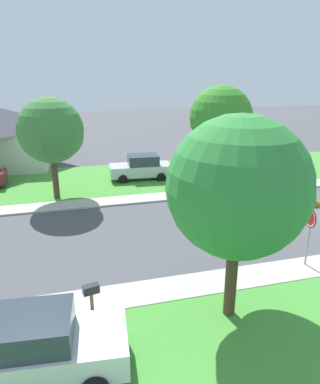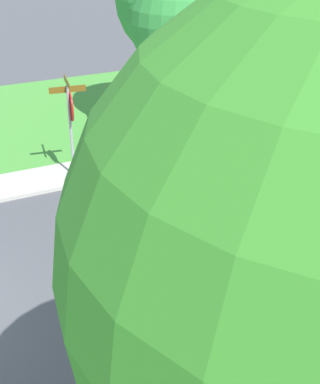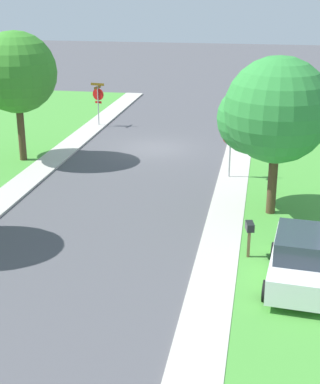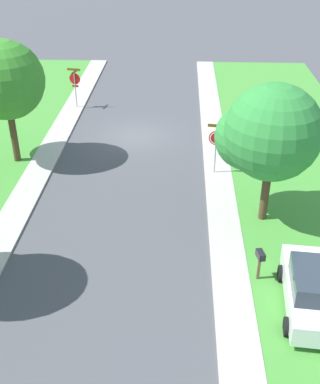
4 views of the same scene
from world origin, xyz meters
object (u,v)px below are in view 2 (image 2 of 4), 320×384
tree_corner_large (182,2)px  mailbox (301,90)px  stop_sign_far_corner (70,113)px  car_white_across_road (304,76)px

tree_corner_large → mailbox: (0.49, 4.27, -3.06)m
mailbox → tree_corner_large: bearing=-96.5°
tree_corner_large → mailbox: size_ratio=4.74×
stop_sign_far_corner → mailbox: size_ratio=2.11×
car_white_across_road → stop_sign_far_corner: bearing=-73.7°
car_white_across_road → tree_corner_large: 6.65m
tree_corner_large → stop_sign_far_corner: bearing=-66.9°
mailbox → stop_sign_far_corner: bearing=-81.7°
car_white_across_road → mailbox: 2.19m
car_white_across_road → tree_corner_large: (1.14, -5.72, 3.19)m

